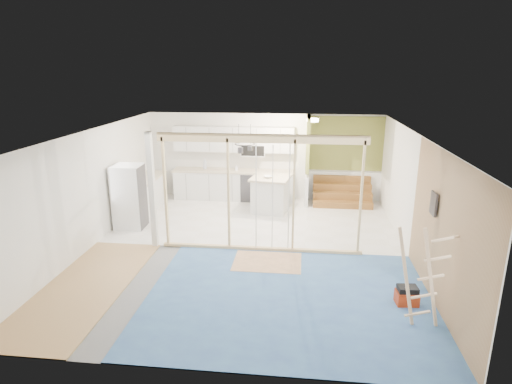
# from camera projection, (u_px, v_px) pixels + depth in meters

# --- Properties ---
(room) EXTENTS (7.01, 8.01, 2.61)m
(room) POSITION_uv_depth(u_px,v_px,m) (247.00, 194.00, 9.14)
(room) COLOR slate
(room) RESTS_ON ground
(floor_overlays) EXTENTS (7.00, 8.00, 0.03)m
(floor_overlays) POSITION_uv_depth(u_px,v_px,m) (251.00, 248.00, 9.56)
(floor_overlays) COLOR white
(floor_overlays) RESTS_ON room
(stud_frame) EXTENTS (4.66, 0.14, 2.60)m
(stud_frame) POSITION_uv_depth(u_px,v_px,m) (234.00, 180.00, 9.09)
(stud_frame) COLOR #DBCB86
(stud_frame) RESTS_ON room
(base_cabinets) EXTENTS (4.45, 2.24, 0.93)m
(base_cabinets) POSITION_uv_depth(u_px,v_px,m) (208.00, 187.00, 12.76)
(base_cabinets) COLOR silver
(base_cabinets) RESTS_ON room
(upper_cabinets) EXTENTS (3.60, 0.41, 0.85)m
(upper_cabinets) POSITION_uv_depth(u_px,v_px,m) (236.00, 140.00, 12.73)
(upper_cabinets) COLOR silver
(upper_cabinets) RESTS_ON room
(green_partition) EXTENTS (2.25, 1.51, 2.60)m
(green_partition) POSITION_uv_depth(u_px,v_px,m) (332.00, 173.00, 12.52)
(green_partition) COLOR olive
(green_partition) RESTS_ON room
(pot_rack) EXTENTS (0.52, 0.52, 0.72)m
(pot_rack) POSITION_uv_depth(u_px,v_px,m) (245.00, 146.00, 10.79)
(pot_rack) COLOR black
(pot_rack) RESTS_ON room
(sheathing_panel) EXTENTS (0.02, 4.00, 2.60)m
(sheathing_panel) POSITION_uv_depth(u_px,v_px,m) (445.00, 236.00, 6.87)
(sheathing_panel) COLOR #A58459
(sheathing_panel) RESTS_ON room
(electrical_panel) EXTENTS (0.04, 0.30, 0.40)m
(electrical_panel) POSITION_uv_depth(u_px,v_px,m) (434.00, 204.00, 7.35)
(electrical_panel) COLOR #3D3C42
(electrical_panel) RESTS_ON room
(ceiling_light) EXTENTS (0.32, 0.32, 0.08)m
(ceiling_light) POSITION_uv_depth(u_px,v_px,m) (313.00, 120.00, 11.51)
(ceiling_light) COLOR #FFEABF
(ceiling_light) RESTS_ON room
(fridge) EXTENTS (0.72, 0.70, 1.62)m
(fridge) POSITION_uv_depth(u_px,v_px,m) (130.00, 197.00, 10.62)
(fridge) COLOR silver
(fridge) RESTS_ON room
(island) EXTENTS (1.17, 1.17, 1.00)m
(island) POSITION_uv_depth(u_px,v_px,m) (271.00, 194.00, 11.91)
(island) COLOR silver
(island) RESTS_ON room
(bowl) EXTENTS (0.23, 0.23, 0.06)m
(bowl) POSITION_uv_depth(u_px,v_px,m) (268.00, 177.00, 11.68)
(bowl) COLOR white
(bowl) RESTS_ON island
(soap_bottle_a) EXTENTS (0.17, 0.17, 0.33)m
(soap_bottle_a) POSITION_uv_depth(u_px,v_px,m) (205.00, 164.00, 13.00)
(soap_bottle_a) COLOR #B5BBCA
(soap_bottle_a) RESTS_ON base_cabinets
(soap_bottle_b) EXTENTS (0.11, 0.11, 0.18)m
(soap_bottle_b) POSITION_uv_depth(u_px,v_px,m) (236.00, 168.00, 12.80)
(soap_bottle_b) COLOR silver
(soap_bottle_b) RESTS_ON base_cabinets
(toolbox) EXTENTS (0.38, 0.30, 0.34)m
(toolbox) POSITION_uv_depth(u_px,v_px,m) (407.00, 296.00, 7.26)
(toolbox) COLOR #A12D0E
(toolbox) RESTS_ON room
(ladder) EXTENTS (0.88, 0.08, 1.64)m
(ladder) POSITION_uv_depth(u_px,v_px,m) (422.00, 278.00, 6.46)
(ladder) COLOR beige
(ladder) RESTS_ON room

